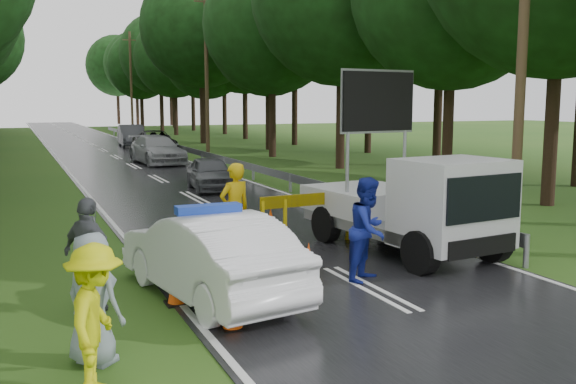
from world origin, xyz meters
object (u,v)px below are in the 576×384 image
police_sedan (209,256)px  officer (235,210)px  barrier (317,206)px  queue_car_fourth (132,136)px  queue_car_second (157,150)px  queue_car_third (154,143)px  queue_car_first (211,173)px  civilian (369,229)px  work_truck (412,205)px

police_sedan → officer: size_ratio=2.29×
barrier → queue_car_fourth: (1.76, 35.30, -0.11)m
queue_car_second → queue_car_fourth: size_ratio=1.05×
police_sedan → queue_car_third: size_ratio=0.85×
queue_car_first → queue_car_third: size_ratio=0.68×
queue_car_second → officer: bearing=-102.2°
barrier → civilian: size_ratio=1.51×
officer → queue_car_fourth: size_ratio=0.42×
queue_car_first → barrier: bearing=-85.6°
civilian → queue_car_second: bearing=51.5°
police_sedan → civilian: (3.08, -0.11, 0.24)m
barrier → queue_car_third: (1.80, 27.32, -0.16)m
queue_car_fourth → queue_car_first: bearing=-89.5°
barrier → queue_car_fourth: size_ratio=0.60×
work_truck → queue_car_first: size_ratio=1.41×
police_sedan → queue_car_first: police_sedan is taller
civilian → queue_car_third: size_ratio=0.36×
barrier → queue_car_third: size_ratio=0.54×
barrier → work_truck: bearing=-53.2°
queue_car_first → queue_car_fourth: queue_car_fourth is taller
civilian → queue_car_third: 30.59m
police_sedan → civilian: bearing=168.1°
work_truck → queue_car_second: (-0.78, 23.05, -0.34)m
civilian → queue_car_first: size_ratio=0.52×
officer → queue_car_third: officer is taller
police_sedan → officer: bearing=-126.8°
police_sedan → work_truck: 5.24m
civilian → barrier: bearing=45.8°
civilian → queue_car_first: (0.86, 13.28, -0.34)m
officer → queue_car_fourth: bearing=-111.2°
work_truck → queue_car_third: (0.31, 29.05, -0.33)m
queue_car_fourth → civilian: bearing=-89.7°
barrier → queue_car_third: queue_car_third is taller
police_sedan → work_truck: size_ratio=0.89×
civilian → queue_car_fourth: size_ratio=0.40×
barrier → officer: officer is taller
officer → civilian: officer is taller
work_truck → officer: 3.91m
queue_car_third → officer: bearing=-91.2°
work_truck → barrier: work_truck is taller
queue_car_third → barrier: bearing=-86.9°
officer → civilian: 3.32m
work_truck → queue_car_fourth: work_truck is taller
work_truck → officer: bearing=152.6°
work_truck → queue_car_fourth: (0.26, 37.02, -0.28)m
barrier → civilian: 3.22m
civilian → queue_car_fourth: (2.23, 38.48, -0.17)m
work_truck → queue_car_fourth: size_ratio=1.07×
queue_car_first → queue_car_third: bearing=91.9°
police_sedan → queue_car_first: (3.94, 13.18, -0.10)m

